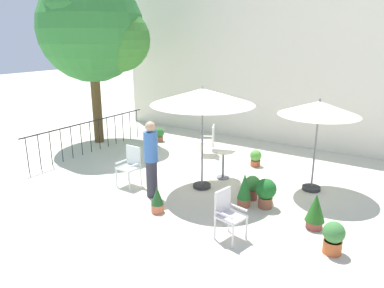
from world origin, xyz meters
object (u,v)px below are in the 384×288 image
Objects in this scene: cafe_table_0 at (223,159)px; potted_plant_4 at (160,134)px; shade_tree at (93,28)px; potted_plant_7 at (244,189)px; patio_umbrella_1 at (319,109)px; potted_plant_0 at (256,158)px; potted_plant_1 at (266,192)px; patio_chair_0 at (131,163)px; potted_plant_8 at (252,186)px; patio_umbrella_0 at (203,97)px; potted_plant_6 at (157,200)px; patio_chair_2 at (209,139)px; potted_plant_2 at (151,149)px; standing_person at (151,158)px; patio_chair_1 at (228,211)px; potted_plant_5 at (315,210)px; potted_plant_3 at (333,237)px.

potted_plant_4 is (-3.58, 1.87, -0.27)m from cafe_table_0.
shade_tree is 7.25× the size of potted_plant_7.
patio_umbrella_1 is 4.65× the size of potted_plant_0.
potted_plant_1 is at bearing -29.05° from potted_plant_4.
potted_plant_0 is at bearing 55.49° from patio_chair_0.
patio_chair_0 reaches higher than potted_plant_7.
patio_umbrella_1 reaches higher than potted_plant_8.
patio_umbrella_0 is 2.57m from potted_plant_6.
patio_chair_2 is 3.67m from potted_plant_7.
patio_chair_0 reaches higher than potted_plant_0.
potted_plant_8 is at bearing -11.09° from potted_plant_2.
potted_plant_4 is 5.66m from potted_plant_7.
shade_tree is 11.48× the size of potted_plant_0.
potted_plant_0 is (-1.84, 0.83, -1.74)m from patio_umbrella_1.
potted_plant_7 is 1.33× the size of potted_plant_8.
standing_person is at bearing -30.44° from shade_tree.
potted_plant_1 is (0.11, 1.57, -0.17)m from patio_chair_1.
patio_chair_0 reaches higher than potted_plant_8.
patio_chair_2 reaches higher than cafe_table_0.
potted_plant_8 is at bearing 152.15° from potted_plant_1.
patio_umbrella_1 is 2.27× the size of patio_chair_0.
shade_tree is 8.99m from potted_plant_5.
potted_plant_0 is at bearing 118.31° from potted_plant_1.
potted_plant_8 reaches higher than potted_plant_6.
patio_umbrella_1 is at bearing 69.24° from potted_plant_1.
patio_chair_0 is at bearing -163.45° from potted_plant_8.
patio_chair_1 is at bearing -3.38° from potted_plant_6.
standing_person reaches higher than potted_plant_6.
potted_plant_3 is at bearing 17.22° from patio_chair_1.
patio_chair_1 reaches higher than potted_plant_3.
patio_chair_2 reaches higher than potted_plant_6.
potted_plant_1 is 0.92× the size of potted_plant_5.
patio_chair_1 is 1.63× the size of potted_plant_8.
patio_chair_2 is 1.31× the size of potted_plant_5.
potted_plant_7 reaches higher than potted_plant_1.
potted_plant_4 is at bearing 141.87° from patio_umbrella_0.
patio_chair_2 reaches higher than potted_plant_4.
potted_plant_0 is at bearing 6.45° from shade_tree.
patio_umbrella_0 is at bearing 27.48° from patio_chair_0.
patio_chair_0 reaches higher than patio_chair_2.
potted_plant_2 is at bearing -15.25° from shade_tree.
shade_tree is at bearing 147.79° from potted_plant_6.
potted_plant_0 is 0.63× the size of potted_plant_7.
potted_plant_3 is (3.26, -2.03, -0.22)m from cafe_table_0.
potted_plant_8 is (6.47, -1.49, -3.52)m from shade_tree.
cafe_table_0 reaches higher than potted_plant_8.
potted_plant_8 is (1.19, -0.79, -0.20)m from cafe_table_0.
potted_plant_4 is at bearing 138.71° from patio_chair_1.
cafe_table_0 is at bearing -166.76° from patio_umbrella_1.
standing_person reaches higher than potted_plant_4.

